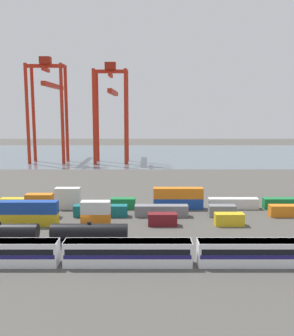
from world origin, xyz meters
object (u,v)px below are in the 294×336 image
shipping_container_22 (124,203)px  freight_tank_row (1,234)px  shipping_container_20 (69,203)px  gantry_crane_west (49,99)px  passenger_train (129,252)px  shipping_container_13 (162,211)px  gantry_crane_central (112,103)px  shipping_container_12 (101,211)px

shipping_container_22 → freight_tank_row: bearing=-128.4°
shipping_container_20 → gantry_crane_west: size_ratio=0.13×
freight_tank_row → gantry_crane_west: gantry_crane_west is taller
shipping_container_22 → passenger_train: bearing=-85.1°
shipping_container_13 → shipping_container_20: size_ratio=2.00×
gantry_crane_west → gantry_crane_central: bearing=0.2°
shipping_container_20 → freight_tank_row: bearing=-104.9°
freight_tank_row → shipping_container_13: size_ratio=3.75×
freight_tank_row → shipping_container_22: 32.65m
shipping_container_13 → gantry_crane_central: size_ratio=0.27×
shipping_container_22 → gantry_crane_central: size_ratio=0.13×
shipping_container_12 → gantry_crane_west: size_ratio=0.25×
shipping_container_22 → gantry_crane_west: size_ratio=0.13×
shipping_container_12 → shipping_container_22: size_ratio=2.00×
shipping_container_12 → shipping_container_22: same height
passenger_train → shipping_container_20: passenger_train is taller
freight_tank_row → shipping_container_12: (15.62, 18.72, -0.74)m
freight_tank_row → gantry_crane_west: size_ratio=0.95×
passenger_train → freight_tank_row: size_ratio=1.35×
freight_tank_row → shipping_container_12: freight_tank_row is taller
shipping_container_13 → gantry_crane_west: size_ratio=0.25×
shipping_container_13 → gantry_crane_central: gantry_crane_central is taller
passenger_train → shipping_container_13: 27.98m
passenger_train → shipping_container_13: size_ratio=5.05×
freight_tank_row → gantry_crane_central: size_ratio=1.00×
freight_tank_row → shipping_container_13: (29.42, 18.72, -0.74)m
shipping_container_12 → shipping_container_13: bearing=0.0°
shipping_container_20 → gantry_crane_central: size_ratio=0.13×
passenger_train → gantry_crane_central: gantry_crane_central is taller
passenger_train → gantry_crane_west: bearing=109.5°
passenger_train → freight_tank_row: bearing=159.8°
shipping_container_12 → gantry_crane_west: 103.82m
freight_tank_row → gantry_crane_central: gantry_crane_central is taller
gantry_crane_central → shipping_container_12: bearing=-86.4°
shipping_container_22 → gantry_crane_central: 91.35m
freight_tank_row → shipping_container_12: bearing=50.2°
passenger_train → shipping_container_22: (-2.91, 34.12, -0.84)m
gantry_crane_central → shipping_container_22: bearing=-83.0°
shipping_container_20 → shipping_container_22: same height
freight_tank_row → shipping_container_20: bearing=75.1°
shipping_container_20 → shipping_container_13: bearing=-16.8°
passenger_train → shipping_container_20: size_ratio=10.12×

